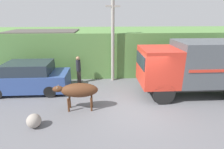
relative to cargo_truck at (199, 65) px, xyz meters
The scene contains 9 objects.
ground_plane 4.00m from the cargo_truck, 158.98° to the right, with size 60.00×60.00×0.00m, color slate.
hillside_embankment 6.63m from the cargo_truck, 120.61° to the left, with size 32.00×5.86×3.11m.
building_backdrop 10.25m from the cargo_truck, 155.41° to the left, with size 4.80×2.70×3.17m.
cargo_truck is the anchor object (origin of this frame).
brown_cow 6.45m from the cargo_truck, 168.87° to the right, with size 2.07×0.67×1.33m.
parked_suv 9.48m from the cargo_truck, behind, with size 4.51×1.88×1.76m.
pedestrian_on_hill 7.08m from the cargo_truck, 161.97° to the left, with size 0.33×0.33×1.77m.
utility_pole 5.25m from the cargo_truck, 150.54° to the left, with size 0.90×0.21×5.38m.
roadside_rock 8.45m from the cargo_truck, 162.38° to the right, with size 0.57×0.57×0.57m.
Camera 1 is at (-1.80, -7.35, 4.35)m, focal length 28.00 mm.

